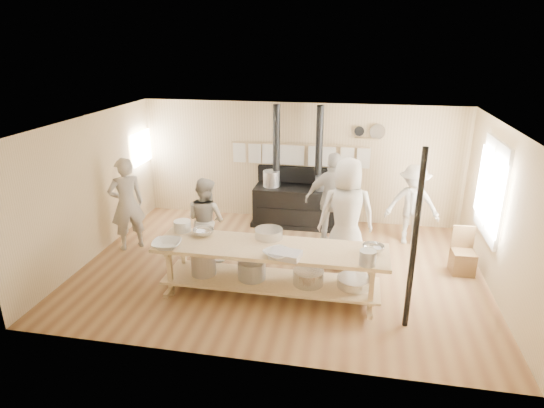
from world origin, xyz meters
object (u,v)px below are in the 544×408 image
(prep_table, at_px, (270,266))
(chair, at_px, (462,260))
(roasting_pan, at_px, (286,255))
(cook_by_window, at_px, (413,205))
(cook_center, at_px, (346,214))
(cook_left, at_px, (206,220))
(cook_right, at_px, (334,200))
(cook_far_left, at_px, (127,204))
(stove, at_px, (296,202))

(prep_table, bearing_deg, chair, 23.19)
(prep_table, bearing_deg, roasting_pan, -47.99)
(cook_by_window, bearing_deg, cook_center, -132.05)
(cook_center, height_order, chair, cook_center)
(cook_left, distance_m, cook_center, 2.51)
(cook_left, bearing_deg, chair, -150.27)
(cook_left, distance_m, cook_right, 2.47)
(cook_far_left, xyz_separation_m, roasting_pan, (3.30, -1.56, -0.01))
(cook_right, bearing_deg, cook_left, 22.44)
(stove, height_order, cook_left, stove)
(cook_far_left, distance_m, chair, 6.20)
(cook_center, height_order, cook_right, cook_center)
(cook_far_left, relative_size, cook_center, 0.91)
(cook_center, relative_size, cook_right, 1.06)
(stove, bearing_deg, chair, -27.81)
(stove, xyz_separation_m, chair, (3.16, -1.66, -0.28))
(cook_by_window, distance_m, chair, 1.47)
(cook_center, relative_size, cook_by_window, 1.23)
(cook_by_window, relative_size, roasting_pan, 3.69)
(prep_table, relative_size, cook_far_left, 1.98)
(stove, height_order, cook_center, stove)
(prep_table, relative_size, cook_by_window, 2.23)
(prep_table, relative_size, cook_right, 1.92)
(cook_center, xyz_separation_m, cook_right, (-0.27, 0.87, -0.06))
(prep_table, distance_m, cook_right, 2.29)
(stove, relative_size, cook_far_left, 1.43)
(cook_center, xyz_separation_m, chair, (2.04, 0.13, -0.76))
(prep_table, height_order, cook_left, cook_left)
(cook_by_window, height_order, chair, cook_by_window)
(stove, xyz_separation_m, cook_by_window, (2.37, -0.56, 0.29))
(roasting_pan, bearing_deg, prep_table, 132.01)
(cook_left, relative_size, cook_right, 0.84)
(cook_far_left, bearing_deg, chair, 139.29)
(stove, relative_size, chair, 3.19)
(cook_left, height_order, cook_by_window, cook_by_window)
(cook_left, xyz_separation_m, cook_by_window, (3.74, 1.43, 0.02))
(cook_far_left, distance_m, roasting_pan, 3.65)
(roasting_pan, bearing_deg, cook_center, 61.96)
(cook_center, xyz_separation_m, cook_by_window, (1.25, 1.24, -0.19))
(cook_left, distance_m, chair, 4.58)
(stove, xyz_separation_m, cook_center, (1.12, -1.80, 0.47))
(stove, distance_m, roasting_pan, 3.38)
(cook_left, relative_size, roasting_pan, 3.58)
(prep_table, xyz_separation_m, chair, (3.16, 1.35, -0.28))
(stove, bearing_deg, prep_table, -90.04)
(cook_center, xyz_separation_m, roasting_pan, (-0.82, -1.55, -0.10))
(cook_center, bearing_deg, chair, 175.67)
(cook_right, distance_m, cook_by_window, 1.57)
(stove, height_order, cook_by_window, stove)
(cook_right, relative_size, chair, 2.29)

